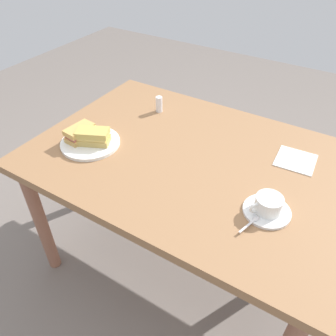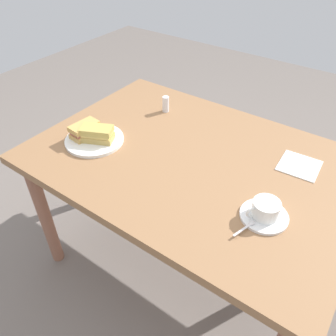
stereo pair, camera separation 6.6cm
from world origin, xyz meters
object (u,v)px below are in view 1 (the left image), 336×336
object	(u,v)px
sandwich_plate	(90,143)
sandwich_front	(93,136)
sandwich_back	(80,133)
coffee_cup	(268,204)
napkin	(296,160)
spoon	(252,222)
dining_table	(190,171)
coffee_saucer	(267,211)
salt_shaker	(159,104)

from	to	relation	value
sandwich_plate	sandwich_front	xyz separation A→B (m)	(0.02, 0.00, 0.04)
sandwich_back	coffee_cup	distance (m)	0.82
sandwich_plate	sandwich_front	world-z (taller)	sandwich_front
sandwich_plate	napkin	world-z (taller)	sandwich_plate
sandwich_plate	coffee_cup	bearing A→B (deg)	0.74
sandwich_back	coffee_cup	xyz separation A→B (m)	(0.82, 0.02, -0.00)
sandwich_front	spoon	world-z (taller)	sandwich_front
sandwich_front	napkin	bearing A→B (deg)	24.41
dining_table	spoon	world-z (taller)	spoon
coffee_saucer	coffee_cup	world-z (taller)	coffee_cup
spoon	napkin	distance (m)	0.41
coffee_cup	spoon	xyz separation A→B (m)	(-0.02, -0.08, -0.03)
sandwich_back	salt_shaker	size ratio (longest dim) A/B	1.67
dining_table	salt_shaker	xyz separation A→B (m)	(-0.31, 0.24, 0.12)
napkin	sandwich_front	bearing A→B (deg)	-155.59
coffee_saucer	salt_shaker	xyz separation A→B (m)	(-0.68, 0.38, 0.03)
spoon	coffee_saucer	bearing A→B (deg)	73.36
sandwich_back	napkin	bearing A→B (deg)	23.03
spoon	salt_shaker	bearing A→B (deg)	145.04
dining_table	salt_shaker	size ratio (longest dim) A/B	16.67
salt_shaker	dining_table	bearing A→B (deg)	-37.96
coffee_saucer	dining_table	bearing A→B (deg)	159.23
sandwich_front	coffee_saucer	xyz separation A→B (m)	(0.75, 0.01, -0.04)
sandwich_back	sandwich_plate	bearing A→B (deg)	6.06
sandwich_front	sandwich_back	xyz separation A→B (m)	(-0.07, -0.01, -0.00)
napkin	salt_shaker	world-z (taller)	salt_shaker
coffee_cup	sandwich_plate	bearing A→B (deg)	-179.26
dining_table	salt_shaker	bearing A→B (deg)	142.04
coffee_cup	napkin	bearing A→B (deg)	88.79
sandwich_back	salt_shaker	world-z (taller)	salt_shaker
sandwich_back	napkin	world-z (taller)	sandwich_back
sandwich_front	coffee_cup	distance (m)	0.75
dining_table	coffee_saucer	xyz separation A→B (m)	(0.37, -0.14, 0.09)
coffee_saucer	sandwich_front	bearing A→B (deg)	-179.31
spoon	napkin	world-z (taller)	spoon
dining_table	sandwich_front	size ratio (longest dim) A/B	8.55
dining_table	coffee_cup	distance (m)	0.41
sandwich_plate	salt_shaker	world-z (taller)	salt_shaker
sandwich_back	coffee_saucer	bearing A→B (deg)	1.13
dining_table	sandwich_plate	size ratio (longest dim) A/B	5.15
napkin	salt_shaker	size ratio (longest dim) A/B	1.92
sandwich_plate	coffee_saucer	bearing A→B (deg)	0.83
spoon	salt_shaker	distance (m)	0.80
coffee_cup	salt_shaker	world-z (taller)	salt_shaker
sandwich_back	dining_table	bearing A→B (deg)	19.07
sandwich_back	spoon	size ratio (longest dim) A/B	1.34
salt_shaker	sandwich_plate	bearing A→B (deg)	-104.26
sandwich_front	sandwich_back	size ratio (longest dim) A/B	1.16
sandwich_plate	spoon	distance (m)	0.76
coffee_saucer	napkin	size ratio (longest dim) A/B	1.07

